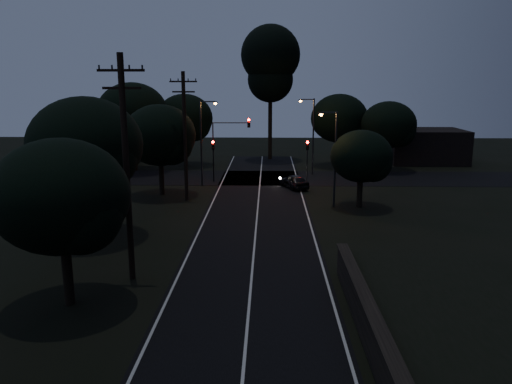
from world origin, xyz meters
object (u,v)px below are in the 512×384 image
object	(u,v)px
utility_pole_far	(185,135)
signal_right	(307,154)
signal_mast	(230,138)
streetlight_b	(311,131)
streetlight_c	(333,152)
utility_pole_mid	(126,166)
car	(294,181)
signal_left	(213,153)
tall_pine	(270,63)
streetlight_a	(203,137)

from	to	relation	value
utility_pole_far	signal_right	bearing A→B (deg)	37.00
signal_mast	streetlight_b	size ratio (longest dim) A/B	0.78
streetlight_b	streetlight_c	xyz separation A→B (m)	(0.52, -14.00, -0.29)
utility_pole_mid	car	world-z (taller)	utility_pole_mid
signal_left	utility_pole_far	bearing A→B (deg)	-99.94
tall_pine	streetlight_a	distance (m)	19.56
car	tall_pine	bearing A→B (deg)	-106.09
streetlight_c	streetlight_a	bearing A→B (deg)	144.31
streetlight_b	signal_right	bearing A→B (deg)	-100.00
car	utility_pole_far	bearing A→B (deg)	5.46
utility_pole_far	streetlight_c	distance (m)	12.05
utility_pole_mid	signal_left	bearing A→B (deg)	86.79
tall_pine	signal_left	size ratio (longest dim) A/B	4.04
streetlight_a	streetlight_c	bearing A→B (deg)	-35.69
tall_pine	signal_mast	bearing A→B (deg)	-104.62
tall_pine	signal_left	world-z (taller)	tall_pine
utility_pole_far	tall_pine	bearing A→B (deg)	73.07
signal_mast	utility_pole_far	bearing A→B (deg)	-111.11
utility_pole_mid	utility_pole_far	size ratio (longest dim) A/B	1.05
utility_pole_mid	signal_left	distance (m)	25.19
tall_pine	signal_left	distance (m)	18.44
utility_pole_mid	signal_right	xyz separation A→B (m)	(10.60, 24.99, -2.90)
streetlight_a	signal_left	bearing A→B (deg)	70.41
tall_pine	streetlight_a	size ratio (longest dim) A/B	2.07
signal_right	car	xyz separation A→B (m)	(-1.40, -2.99, -2.18)
car	streetlight_a	bearing A→B (deg)	-29.77
signal_left	car	size ratio (longest dim) A/B	1.07
utility_pole_far	signal_left	xyz separation A→B (m)	(1.40, 7.99, -2.65)
tall_pine	streetlight_c	bearing A→B (deg)	-79.07
signal_left	signal_mast	xyz separation A→B (m)	(1.69, 0.00, 1.50)
signal_left	car	distance (m)	8.63
streetlight_c	signal_left	bearing A→B (deg)	136.24
utility_pole_mid	signal_left	world-z (taller)	utility_pole_mid
signal_left	signal_mast	size ratio (longest dim) A/B	0.66
utility_pole_far	streetlight_c	size ratio (longest dim) A/B	1.40
tall_pine	streetlight_a	world-z (taller)	tall_pine
signal_left	signal_right	bearing A→B (deg)	0.00
signal_left	signal_mast	bearing A→B (deg)	0.13
signal_left	car	bearing A→B (deg)	-20.97
signal_left	car	world-z (taller)	signal_left
signal_right	tall_pine	bearing A→B (deg)	103.49
car	utility_pole_mid	bearing A→B (deg)	44.25
utility_pole_mid	signal_right	world-z (taller)	utility_pole_mid
utility_pole_mid	car	bearing A→B (deg)	67.30
tall_pine	signal_mast	distance (m)	17.28
streetlight_a	streetlight_c	xyz separation A→B (m)	(11.14, -8.00, -0.29)
tall_pine	signal_left	bearing A→B (deg)	-110.46
utility_pole_mid	signal_mast	size ratio (longest dim) A/B	1.76
signal_right	signal_mast	xyz separation A→B (m)	(-7.51, 0.00, 1.50)
tall_pine	car	size ratio (longest dim) A/B	4.31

